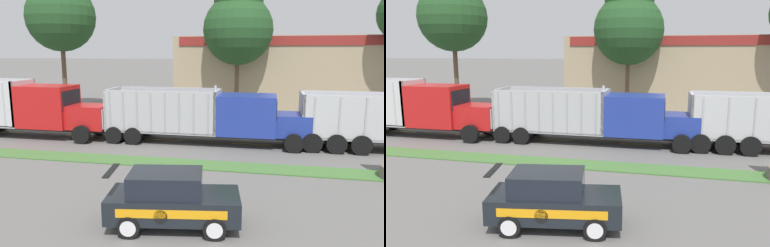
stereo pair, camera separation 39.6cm
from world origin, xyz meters
The scene contains 12 objects.
grass_verge centered at (0.00, 10.02, 0.03)m, with size 120.00×1.52×0.06m, color #477538.
centre_line_2 centered at (-14.82, 14.78, 0.00)m, with size 2.40×0.14×0.01m, color yellow.
centre_line_3 centered at (-9.42, 14.78, 0.00)m, with size 2.40×0.14×0.01m, color yellow.
centre_line_4 centered at (-4.02, 14.78, 0.00)m, with size 2.40×0.14×0.01m, color yellow.
centre_line_5 centered at (1.38, 14.78, 0.00)m, with size 2.40×0.14×0.01m, color yellow.
centre_line_6 centered at (6.78, 14.78, 0.00)m, with size 2.40×0.14×0.01m, color yellow.
dump_truck_lead centered at (-12.21, 14.05, 1.71)m, with size 11.61×2.68×3.60m.
dump_truck_far_right centered at (-0.14, 14.57, 1.55)m, with size 11.92×2.83×3.51m.
rally_car centered at (-0.52, 3.60, 0.90)m, with size 4.23×2.33×1.79m.
store_building_backdrop centered at (5.54, 33.01, 3.38)m, with size 24.15×12.10×6.76m.
tree_behind_left centered at (-16.27, 24.69, 9.06)m, with size 6.16×6.16×13.08m.
tree_behind_right centered at (-0.51, 25.59, 7.77)m, with size 5.88×5.88×11.60m.
Camera 2 is at (2.68, -6.78, 5.31)m, focal length 35.00 mm.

